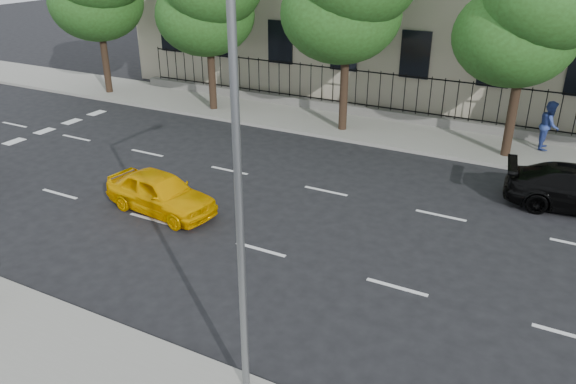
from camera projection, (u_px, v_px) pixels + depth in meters
name	position (u px, v px, depth m)	size (l,w,h in m)	color
ground	(209.00, 295.00, 13.88)	(120.00, 120.00, 0.00)	black
far_sidewalk	(390.00, 132.00, 25.09)	(60.00, 4.00, 0.15)	gray
lane_markings	(297.00, 217.00, 17.69)	(49.60, 4.62, 0.01)	silver
iron_fence	(403.00, 110.00, 26.22)	(30.00, 0.50, 2.20)	slate
street_light	(254.00, 133.00, 9.24)	(0.25, 3.32, 8.05)	slate
tree_d	(532.00, 5.00, 20.03)	(5.34, 4.94, 8.84)	#382619
yellow_taxi	(161.00, 192.00, 17.82)	(1.56, 3.88, 1.32)	#FFB700
pedestrian_far	(549.00, 125.00, 22.54)	(0.96, 0.75, 1.98)	#304494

